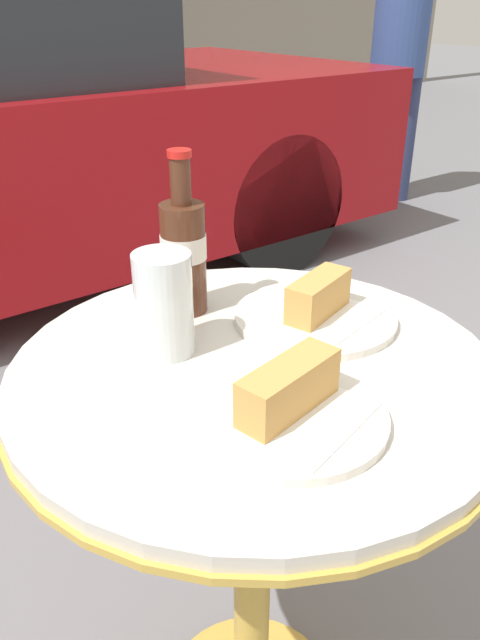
{
  "coord_description": "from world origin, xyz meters",
  "views": [
    {
      "loc": [
        -0.44,
        -0.55,
        1.17
      ],
      "look_at": [
        0.0,
        0.03,
        0.79
      ],
      "focal_mm": 35.0,
      "sensor_mm": 36.0,
      "label": 1
    }
  ],
  "objects_px": {
    "drinking_glass": "(164,308)",
    "lunch_plate_far": "(290,406)",
    "cola_bottle_left": "(184,251)",
    "lunch_plate_near": "(316,311)",
    "bistro_table": "(254,454)",
    "pedestrian": "(399,52)"
  },
  "relations": [
    {
      "from": "drinking_glass",
      "to": "pedestrian",
      "type": "height_order",
      "value": "pedestrian"
    },
    {
      "from": "cola_bottle_left",
      "to": "lunch_plate_near",
      "type": "height_order",
      "value": "cola_bottle_left"
    },
    {
      "from": "pedestrian",
      "to": "bistro_table",
      "type": "bearing_deg",
      "value": -142.81
    },
    {
      "from": "lunch_plate_near",
      "to": "pedestrian",
      "type": "height_order",
      "value": "pedestrian"
    },
    {
      "from": "lunch_plate_far",
      "to": "pedestrian",
      "type": "distance_m",
      "value": 3.48
    },
    {
      "from": "cola_bottle_left",
      "to": "drinking_glass",
      "type": "bearing_deg",
      "value": -134.77
    },
    {
      "from": "drinking_glass",
      "to": "cola_bottle_left",
      "type": "bearing_deg",
      "value": 45.23
    },
    {
      "from": "cola_bottle_left",
      "to": "drinking_glass",
      "type": "relative_size",
      "value": 1.73
    },
    {
      "from": "drinking_glass",
      "to": "lunch_plate_far",
      "type": "relative_size",
      "value": 0.64
    },
    {
      "from": "bistro_table",
      "to": "pedestrian",
      "type": "distance_m",
      "value": 3.38
    },
    {
      "from": "cola_bottle_left",
      "to": "lunch_plate_near",
      "type": "bearing_deg",
      "value": -48.45
    },
    {
      "from": "lunch_plate_near",
      "to": "cola_bottle_left",
      "type": "bearing_deg",
      "value": 131.55
    },
    {
      "from": "cola_bottle_left",
      "to": "pedestrian",
      "type": "relative_size",
      "value": 0.16
    },
    {
      "from": "lunch_plate_far",
      "to": "pedestrian",
      "type": "relative_size",
      "value": 0.14
    },
    {
      "from": "drinking_glass",
      "to": "pedestrian",
      "type": "distance_m",
      "value": 3.38
    },
    {
      "from": "lunch_plate_near",
      "to": "lunch_plate_far",
      "type": "bearing_deg",
      "value": -140.13
    },
    {
      "from": "lunch_plate_near",
      "to": "pedestrian",
      "type": "distance_m",
      "value": 3.24
    },
    {
      "from": "bistro_table",
      "to": "cola_bottle_left",
      "type": "xyz_separation_m",
      "value": [
        0.01,
        0.19,
        0.25
      ]
    },
    {
      "from": "lunch_plate_near",
      "to": "pedestrian",
      "type": "xyz_separation_m",
      "value": [
        2.54,
        2.0,
        0.12
      ]
    },
    {
      "from": "pedestrian",
      "to": "lunch_plate_far",
      "type": "bearing_deg",
      "value": -141.68
    },
    {
      "from": "cola_bottle_left",
      "to": "lunch_plate_far",
      "type": "height_order",
      "value": "cola_bottle_left"
    },
    {
      "from": "drinking_glass",
      "to": "lunch_plate_far",
      "type": "xyz_separation_m",
      "value": [
        0.03,
        -0.22,
        -0.04
      ]
    }
  ]
}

